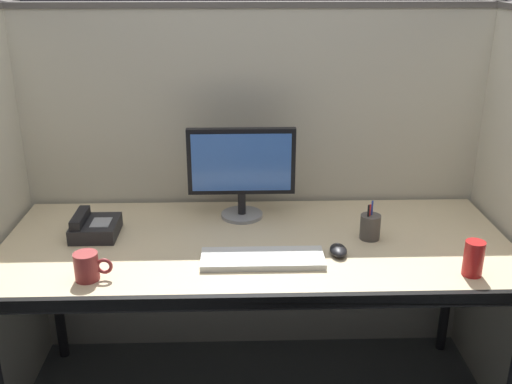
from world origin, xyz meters
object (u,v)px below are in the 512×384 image
at_px(soda_can, 474,258).
at_px(desk, 257,255).
at_px(keyboard_main, 263,259).
at_px(computer_mouse, 338,250).
at_px(monitor_center, 241,167).
at_px(desk_phone, 94,227).
at_px(coffee_mug, 87,266).
at_px(pen_cup, 370,227).

bearing_deg(soda_can, desk, 159.77).
xyz_separation_m(keyboard_main, computer_mouse, (0.27, 0.04, 0.01)).
height_order(desk, keyboard_main, keyboard_main).
height_order(desk, computer_mouse, computer_mouse).
relative_size(keyboard_main, computer_mouse, 4.48).
relative_size(monitor_center, computer_mouse, 4.48).
height_order(monitor_center, computer_mouse, monitor_center).
distance_m(desk_phone, coffee_mug, 0.35).
distance_m(computer_mouse, coffee_mug, 0.86).
bearing_deg(soda_can, computer_mouse, 159.30).
xyz_separation_m(desk, monitor_center, (-0.05, 0.25, 0.27)).
xyz_separation_m(desk, computer_mouse, (0.29, -0.10, 0.07)).
bearing_deg(desk, pen_cup, 3.61).
bearing_deg(desk_phone, computer_mouse, -11.81).
relative_size(keyboard_main, desk_phone, 2.26).
bearing_deg(desk_phone, pen_cup, -3.28).
distance_m(monitor_center, desk_phone, 0.62).
bearing_deg(pen_cup, coffee_mug, -164.18).
distance_m(keyboard_main, computer_mouse, 0.28).
bearing_deg(soda_can, desk_phone, 165.28).
relative_size(desk, monitor_center, 4.42).
distance_m(computer_mouse, pen_cup, 0.19).
bearing_deg(desk_phone, monitor_center, 15.93).
bearing_deg(computer_mouse, coffee_mug, -169.94).
relative_size(desk, coffee_mug, 15.08).
bearing_deg(soda_can, pen_cup, 134.32).
xyz_separation_m(desk_phone, coffee_mug, (0.06, -0.34, 0.01)).
bearing_deg(coffee_mug, soda_can, -0.38).
bearing_deg(keyboard_main, soda_can, -9.39).
xyz_separation_m(monitor_center, coffee_mug, (-0.51, -0.50, -0.17)).
relative_size(monitor_center, soda_can, 3.52).
height_order(keyboard_main, soda_can, soda_can).
relative_size(desk, keyboard_main, 4.42).
bearing_deg(monitor_center, desk_phone, -164.07).
height_order(keyboard_main, coffee_mug, coffee_mug).
relative_size(monitor_center, keyboard_main, 1.00).
bearing_deg(computer_mouse, pen_cup, 42.87).
bearing_deg(desk_phone, soda_can, -14.72).
xyz_separation_m(desk, soda_can, (0.71, -0.26, 0.11)).
distance_m(desk, soda_can, 0.77).
xyz_separation_m(monitor_center, desk_phone, (-0.57, -0.16, -0.18)).
height_order(computer_mouse, pen_cup, pen_cup).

